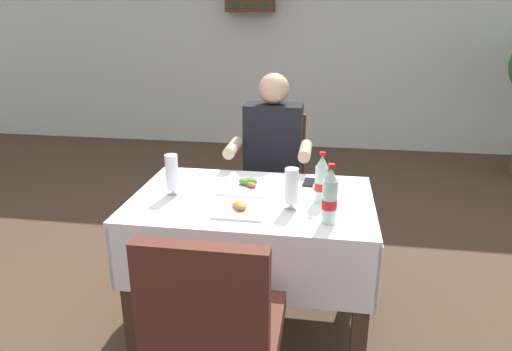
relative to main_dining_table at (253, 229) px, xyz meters
name	(u,v)px	position (x,y,z in m)	size (l,w,h in m)	color
ground_plane	(254,318)	(0.00, 0.04, -0.57)	(11.00, 11.00, 0.00)	#473323
back_wall	(303,14)	(0.00, 3.66, 1.02)	(11.00, 0.12, 3.18)	silver
main_dining_table	(253,229)	(0.00, 0.00, 0.00)	(1.19, 0.78, 0.74)	white
chair_far_diner_seat	(272,179)	(0.00, 0.78, -0.01)	(0.44, 0.50, 0.97)	#4C2319
chair_near_camera_side	(217,330)	(0.00, -0.78, -0.01)	(0.44, 0.50, 0.97)	#4C2319
seated_diner_far	(272,162)	(0.01, 0.68, 0.14)	(0.50, 0.46, 1.26)	#282D42
plate_near_camera	(240,208)	(-0.03, -0.17, 0.19)	(0.23, 0.23, 0.05)	white
plate_far_diner	(246,185)	(-0.06, 0.12, 0.19)	(0.26, 0.26, 0.05)	white
beer_glass_left	(291,189)	(0.20, -0.12, 0.28)	(0.07, 0.07, 0.20)	white
beer_glass_middle	(172,175)	(-0.40, -0.03, 0.28)	(0.07, 0.07, 0.21)	white
cola_bottle_primary	(330,197)	(0.37, -0.24, 0.29)	(0.07, 0.07, 0.27)	silver
cola_bottle_secondary	(321,181)	(0.33, -0.01, 0.28)	(0.06, 0.06, 0.25)	silver
napkin_cutlery_set	(320,183)	(0.32, 0.24, 0.18)	(0.18, 0.19, 0.01)	black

